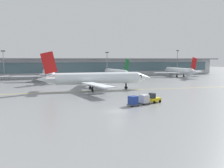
{
  "coord_description": "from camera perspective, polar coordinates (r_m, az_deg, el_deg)",
  "views": [
    {
      "loc": [
        -14.73,
        -36.64,
        9.2
      ],
      "look_at": [
        5.33,
        16.14,
        3.0
      ],
      "focal_mm": 36.47,
      "sensor_mm": 36.0,
      "label": 1
    }
  ],
  "objects": [
    {
      "name": "cargo_dolly_lead",
      "position": [
        47.08,
        8.11,
        -3.76
      ],
      "size": [
        2.42,
        2.05,
        1.94
      ],
      "rotation": [
        0.0,
        0.0,
        0.24
      ],
      "color": "#595B60",
      "rests_on": "ground_plane"
    },
    {
      "name": "taxiing_regional_jet",
      "position": [
        67.53,
        -3.84,
        1.35
      ],
      "size": [
        34.47,
        31.84,
        11.42
      ],
      "rotation": [
        0.0,
        0.0,
        -0.12
      ],
      "color": "white",
      "rests_on": "ground_plane"
    },
    {
      "name": "apron_light_mast_2",
      "position": [
        117.37,
        -1.25,
        5.24
      ],
      "size": [
        1.8,
        0.36,
        12.84
      ],
      "color": "gray",
      "rests_on": "ground_plane"
    },
    {
      "name": "gate_airplane_4",
      "position": [
        124.2,
        16.45,
        3.18
      ],
      "size": [
        28.55,
        30.78,
        10.19
      ],
      "rotation": [
        0.0,
        0.0,
        1.5
      ],
      "color": "white",
      "rests_on": "ground_plane"
    },
    {
      "name": "taxiway_centreline_stripe",
      "position": [
        66.1,
        -2.93,
        -1.74
      ],
      "size": [
        109.28,
        13.32,
        0.01
      ],
      "primitive_type": "cube",
      "rotation": [
        0.0,
        0.0,
        -0.12
      ],
      "color": "yellow",
      "rests_on": "ground_plane"
    },
    {
      "name": "gate_airplane_2",
      "position": [
        99.08,
        -15.63,
        2.5
      ],
      "size": [
        29.01,
        31.14,
        10.33
      ],
      "rotation": [
        0.0,
        0.0,
        1.59
      ],
      "color": "silver",
      "rests_on": "ground_plane"
    },
    {
      "name": "baggage_tug",
      "position": [
        48.98,
        10.47,
        -3.6
      ],
      "size": [
        2.86,
        2.12,
        2.1
      ],
      "rotation": [
        0.0,
        0.0,
        0.24
      ],
      "color": "yellow",
      "rests_on": "ground_plane"
    },
    {
      "name": "gate_airplane_3",
      "position": [
        108.86,
        0.97,
        2.94
      ],
      "size": [
        26.9,
        28.96,
        9.59
      ],
      "rotation": [
        0.0,
        0.0,
        1.63
      ],
      "color": "white",
      "rests_on": "ground_plane"
    },
    {
      "name": "apron_light_mast_3",
      "position": [
        141.94,
        16.07,
        5.51
      ],
      "size": [
        1.8,
        0.36,
        14.48
      ],
      "color": "gray",
      "rests_on": "ground_plane"
    },
    {
      "name": "ground_plane",
      "position": [
        40.55,
        1.07,
        -6.85
      ],
      "size": [
        400.0,
        400.0,
        0.0
      ],
      "primitive_type": "plane",
      "color": "gray"
    },
    {
      "name": "apron_light_mast_1",
      "position": [
        112.87,
        -25.53,
        4.64
      ],
      "size": [
        1.8,
        0.36,
        13.02
      ],
      "color": "gray",
      "rests_on": "ground_plane"
    },
    {
      "name": "terminal_concourse",
      "position": [
        120.89,
        -13.84,
        4.06
      ],
      "size": [
        203.01,
        11.0,
        9.6
      ],
      "color": "#B2B7BC",
      "rests_on": "ground_plane"
    },
    {
      "name": "cargo_dolly_trailing",
      "position": [
        45.15,
        5.32,
        -4.16
      ],
      "size": [
        2.42,
        2.05,
        1.94
      ],
      "rotation": [
        0.0,
        0.0,
        0.24
      ],
      "color": "#595B60",
      "rests_on": "ground_plane"
    }
  ]
}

